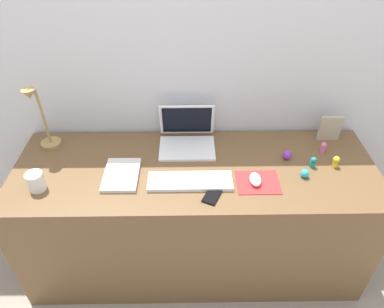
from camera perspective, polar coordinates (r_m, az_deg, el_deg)
The scene contains 17 objects.
ground_plane at distance 2.36m, azimuth 0.41°, elevation -15.99°, with size 6.00×6.00×0.00m, color gray.
back_wall at distance 2.05m, azimuth 0.31°, elevation 6.16°, with size 3.07×0.05×1.65m, color silver.
desk at distance 2.07m, azimuth 0.46°, elevation -10.02°, with size 1.87×0.64×0.74m, color brown.
laptop at distance 1.94m, azimuth -0.82°, elevation 2.99°, with size 0.30×0.25×0.21m.
keyboard at distance 1.72m, azimuth -0.31°, elevation -4.42°, with size 0.41×0.13×0.02m, color white.
mousepad at distance 1.76m, azimuth 10.56°, elevation -4.49°, with size 0.21×0.17×0.00m, color red.
mouse at distance 1.74m, azimuth 10.18°, elevation -4.04°, with size 0.06×0.10×0.03m, color white.
cell_phone at distance 1.66m, azimuth 3.39°, elevation -6.51°, with size 0.06×0.13×0.01m, color black.
desk_lamp at distance 1.99m, azimuth -23.13°, elevation 5.08°, with size 0.11×0.16×0.39m.
notebook_pad at distance 1.79m, azimuth -11.31°, elevation -3.32°, with size 0.17×0.24×0.02m, color silver.
picture_frame at distance 2.10m, azimuth 21.34°, elevation 3.86°, with size 0.12×0.02×0.15m, color #B2A58C.
coffee_mug at distance 1.82m, azimuth -23.87°, elevation -4.07°, with size 0.08×0.08×0.09m, color white.
toy_figurine_pink at distance 2.02m, azimuth 20.40°, elevation 1.07°, with size 0.03×0.03×0.06m.
toy_figurine_teal at distance 1.90m, azimuth 18.95°, elevation -1.31°, with size 0.03×0.03×0.06m.
toy_figurine_yellow at distance 1.94m, azimuth 22.17°, elevation -1.05°, with size 0.03×0.03×0.06m.
toy_figurine_cyan at distance 1.83m, azimuth 17.73°, elevation -3.01°, with size 0.04×0.04×0.04m, color #28B7CC.
toy_figurine_purple at distance 1.92m, azimuth 15.08°, elevation -0.14°, with size 0.04×0.04×0.05m, color purple.
Camera 1 is at (-0.04, -1.37, 1.92)m, focal length 33.09 mm.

